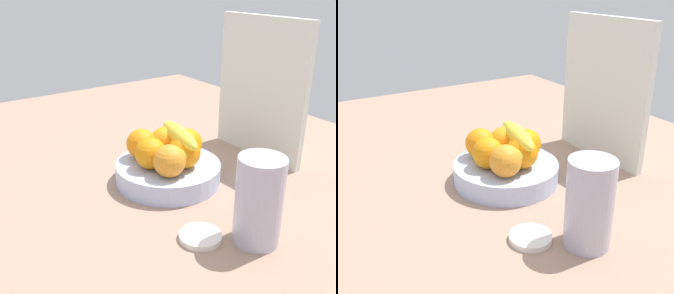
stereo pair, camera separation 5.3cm
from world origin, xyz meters
The scene contains 12 objects.
ground_plane centered at (0.00, 0.00, -1.50)cm, with size 180.00×140.00×3.00cm, color #9F7E69.
fruit_bowl centered at (-1.85, 2.17, 2.35)cm, with size 24.41×24.41×4.70cm, color #B2C1E7.
orange_front_left centered at (-1.97, -2.50, 8.27)cm, with size 7.14×7.14×7.14cm, color orange.
orange_front_right centered at (3.73, -1.35, 8.27)cm, with size 7.14×7.14×7.14cm, color orange.
orange_center centered at (2.06, 4.03, 8.27)cm, with size 7.14×7.14×7.14cm, color orange.
orange_back_left centered at (-1.89, 7.71, 8.27)cm, with size 7.14×7.14×7.14cm, color orange.
orange_back_right centered at (-5.92, 4.15, 8.27)cm, with size 7.14×7.14×7.14cm, color orange.
orange_top_stack centered at (-7.84, -1.27, 8.27)cm, with size 7.14×7.14×7.14cm, color orange.
banana_bunch centered at (-1.61, 4.74, 8.90)cm, with size 17.46×15.30×8.40cm.
cutting_board centered at (-1.55, 30.90, 18.00)cm, with size 28.00×1.80×36.00cm, color silver.
thermos_tumbler centered at (26.43, 1.97, 8.32)cm, with size 8.51×8.51×16.63cm, color #B7B1C6.
jar_lid centered at (20.43, -6.09, 0.56)cm, with size 7.97×7.97×1.12cm, color white.
Camera 2 is at (71.51, -42.40, 45.18)cm, focal length 43.79 mm.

